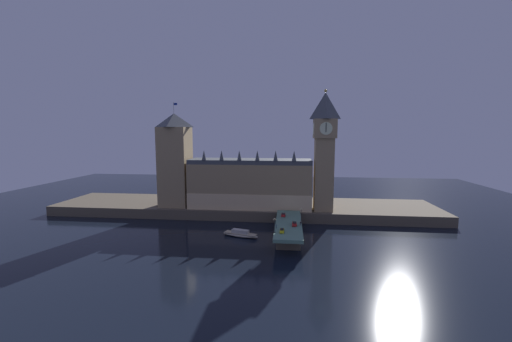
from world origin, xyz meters
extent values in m
plane|color=black|center=(0.00, 0.00, 0.00)|extent=(400.00, 400.00, 0.00)
cube|color=brown|center=(0.00, 39.00, 2.73)|extent=(220.00, 42.00, 5.45)
cube|color=#9E845B|center=(5.15, 30.42, 17.69)|extent=(67.27, 19.84, 24.48)
cube|color=beige|center=(5.15, 20.38, 9.86)|extent=(67.27, 0.20, 8.81)
cube|color=#42474C|center=(5.15, 30.42, 31.13)|extent=(67.27, 18.25, 2.40)
cone|color=#42474C|center=(-18.87, 21.99, 35.02)|extent=(2.40, 2.40, 5.38)
cone|color=#42474C|center=(-9.27, 21.99, 35.02)|extent=(2.40, 2.40, 5.38)
cone|color=#42474C|center=(0.34, 21.99, 35.02)|extent=(2.40, 2.40, 5.38)
cone|color=#42474C|center=(9.95, 21.99, 35.02)|extent=(2.40, 2.40, 5.38)
cone|color=#42474C|center=(19.56, 21.99, 35.02)|extent=(2.40, 2.40, 5.38)
cone|color=#42474C|center=(29.17, 21.99, 35.02)|extent=(2.40, 2.40, 5.38)
cube|color=#9E845B|center=(44.97, 26.37, 24.76)|extent=(9.74, 9.74, 38.62)
cube|color=#9E845B|center=(44.97, 26.37, 49.05)|extent=(11.49, 11.49, 9.95)
cylinder|color=beige|center=(44.97, 20.50, 49.05)|extent=(6.43, 0.25, 6.43)
cylinder|color=beige|center=(44.97, 32.24, 49.05)|extent=(6.43, 0.25, 6.43)
cylinder|color=beige|center=(50.84, 26.37, 49.05)|extent=(0.25, 6.43, 6.43)
cylinder|color=beige|center=(39.10, 26.37, 49.05)|extent=(0.25, 6.43, 6.43)
cube|color=black|center=(44.97, 20.31, 49.53)|extent=(0.36, 0.10, 4.82)
pyramid|color=#42474C|center=(44.97, 26.37, 60.85)|extent=(11.49, 11.49, 13.65)
sphere|color=gold|center=(44.97, 26.37, 68.48)|extent=(1.60, 1.60, 1.60)
cube|color=#9E845B|center=(-37.74, 29.43, 27.74)|extent=(15.87, 15.87, 44.58)
pyramid|color=#42474C|center=(-37.74, 29.43, 53.88)|extent=(16.18, 16.18, 7.69)
cylinder|color=#99999E|center=(-37.74, 29.43, 60.72)|extent=(0.24, 0.24, 6.00)
cube|color=navy|center=(-36.64, 29.43, 62.82)|extent=(2.00, 0.08, 1.20)
cube|color=slate|center=(26.75, -5.00, 6.13)|extent=(11.62, 46.00, 1.40)
cube|color=brown|center=(26.75, -18.80, 2.72)|extent=(9.88, 3.20, 5.43)
cube|color=brown|center=(26.75, -9.60, 2.72)|extent=(9.88, 3.20, 5.43)
cube|color=brown|center=(26.75, -0.40, 2.72)|extent=(9.88, 3.20, 5.43)
cube|color=brown|center=(26.75, 8.80, 2.72)|extent=(9.88, 3.20, 5.43)
cube|color=red|center=(24.19, 6.21, 7.47)|extent=(1.90, 4.20, 0.93)
cube|color=black|center=(24.19, 6.21, 8.16)|extent=(1.56, 1.89, 0.45)
cylinder|color=black|center=(23.29, 7.51, 7.15)|extent=(0.22, 0.64, 0.64)
cylinder|color=black|center=(25.09, 7.51, 7.15)|extent=(0.22, 0.64, 0.64)
cylinder|color=black|center=(23.29, 4.91, 7.15)|extent=(0.22, 0.64, 0.64)
cylinder|color=black|center=(25.09, 4.91, 7.15)|extent=(0.22, 0.64, 0.64)
cube|color=yellow|center=(24.19, -18.64, 7.41)|extent=(1.73, 4.50, 0.81)
cube|color=black|center=(24.19, -18.64, 8.04)|extent=(1.42, 2.03, 0.45)
cylinder|color=black|center=(23.37, -17.24, 7.15)|extent=(0.22, 0.64, 0.64)
cylinder|color=black|center=(25.01, -17.24, 7.15)|extent=(0.22, 0.64, 0.64)
cylinder|color=black|center=(23.37, -20.04, 7.15)|extent=(0.22, 0.64, 0.64)
cylinder|color=black|center=(25.01, -20.04, 7.15)|extent=(0.22, 0.64, 0.64)
cube|color=red|center=(29.31, -8.70, 7.47)|extent=(1.86, 4.67, 0.93)
cube|color=black|center=(29.31, -8.70, 8.16)|extent=(1.53, 2.10, 0.45)
cylinder|color=black|center=(30.19, -10.15, 7.15)|extent=(0.22, 0.64, 0.64)
cylinder|color=black|center=(28.42, -10.15, 7.15)|extent=(0.22, 0.64, 0.64)
cylinder|color=black|center=(30.19, -7.26, 7.15)|extent=(0.22, 0.64, 0.64)
cylinder|color=black|center=(28.42, -7.26, 7.15)|extent=(0.22, 0.64, 0.64)
cylinder|color=black|center=(21.63, -13.65, 7.26)|extent=(0.28, 0.28, 0.84)
cylinder|color=navy|center=(21.63, -13.65, 8.03)|extent=(0.38, 0.38, 0.70)
sphere|color=tan|center=(21.63, -13.65, 8.49)|extent=(0.23, 0.23, 0.23)
cylinder|color=black|center=(31.86, -8.11, 7.25)|extent=(0.28, 0.28, 0.83)
cylinder|color=black|center=(31.86, -8.11, 8.01)|extent=(0.38, 0.38, 0.69)
sphere|color=tan|center=(31.86, -8.11, 8.47)|extent=(0.23, 0.23, 0.23)
cylinder|color=#2D3333|center=(21.23, -19.72, 7.08)|extent=(0.56, 0.56, 0.50)
cylinder|color=#2D3333|center=(21.23, -19.72, 9.67)|extent=(0.18, 0.18, 4.68)
sphere|color=#F9E5A3|center=(21.23, -19.72, 12.56)|extent=(0.60, 0.60, 0.60)
sphere|color=#F9E5A3|center=(20.78, -19.72, 12.21)|extent=(0.44, 0.44, 0.44)
sphere|color=#F9E5A3|center=(21.68, -19.72, 12.21)|extent=(0.44, 0.44, 0.44)
cylinder|color=#2D3333|center=(32.26, -5.00, 7.08)|extent=(0.56, 0.56, 0.50)
cylinder|color=#2D3333|center=(32.26, -5.00, 10.17)|extent=(0.18, 0.18, 5.66)
sphere|color=#F9E5A3|center=(32.26, -5.00, 13.55)|extent=(0.60, 0.60, 0.60)
sphere|color=#F9E5A3|center=(31.81, -5.00, 13.20)|extent=(0.44, 0.44, 0.44)
sphere|color=#F9E5A3|center=(32.71, -5.00, 13.20)|extent=(0.44, 0.44, 0.44)
ellipsoid|color=#B2A893|center=(5.07, -5.72, 0.79)|extent=(17.86, 9.24, 1.57)
cube|color=tan|center=(5.07, -5.72, 1.50)|extent=(15.62, 7.79, 0.24)
cube|color=#B7B2A8|center=(5.07, -5.72, 2.41)|extent=(8.26, 4.88, 1.57)
camera|label=1|loc=(26.90, -141.89, 46.31)|focal=22.00mm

